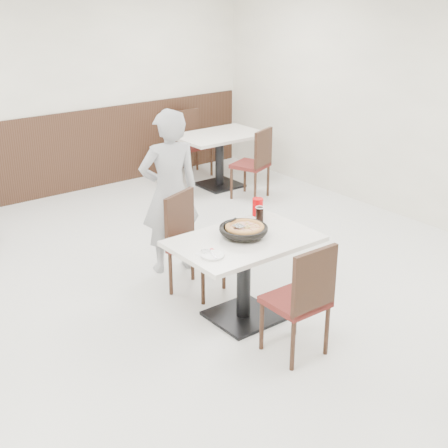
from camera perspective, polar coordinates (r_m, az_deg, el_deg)
floor at (r=6.03m, az=-0.87°, el=-5.75°), size 7.00×7.00×0.00m
wall_back at (r=8.53m, az=-15.47°, el=11.67°), size 6.00×0.04×2.80m
wall_right at (r=7.66m, az=17.65°, el=10.35°), size 0.04×7.00×2.80m
wainscot_back at (r=8.69m, az=-14.86°, el=6.15°), size 5.90×0.03×1.10m
main_table at (r=5.34m, az=1.81°, el=-5.06°), size 1.29×0.94×0.75m
chair_near at (r=4.86m, az=6.54°, el=-6.78°), size 0.43×0.43×0.95m
chair_far at (r=5.75m, az=-2.48°, el=-1.96°), size 0.54×0.54×0.95m
trivet at (r=5.24m, az=1.51°, el=-0.88°), size 0.12×0.12×0.04m
pizza_pan at (r=5.22m, az=1.79°, el=-0.72°), size 0.42×0.42×0.01m
pizza at (r=5.22m, az=1.90°, el=-0.47°), size 0.33×0.33×0.02m
pizza_server at (r=5.20m, az=1.36°, el=-0.18°), size 0.08×0.10×0.00m
napkin at (r=4.89m, az=-1.33°, el=-2.81°), size 0.17×0.17×0.00m
side_plate at (r=4.86m, az=-1.04°, el=-2.88°), size 0.20×0.20×0.01m
fork at (r=4.86m, az=-1.05°, el=-2.76°), size 0.07×0.17×0.00m
cola_glass at (r=5.53m, az=3.28°, el=0.85°), size 0.08×0.08×0.13m
red_cup at (r=5.67m, az=3.10°, el=1.57°), size 0.11×0.11×0.16m
diner_person at (r=6.10m, az=-4.99°, el=2.90°), size 0.68×0.52×1.64m
bg_table_right at (r=8.78m, az=-0.41°, el=5.85°), size 1.22×0.83×0.75m
bg_chair_right_near at (r=8.28m, az=2.41°, el=5.57°), size 0.54×0.54×0.95m
bg_chair_right_far at (r=9.27m, az=-2.74°, el=7.33°), size 0.43×0.43×0.95m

